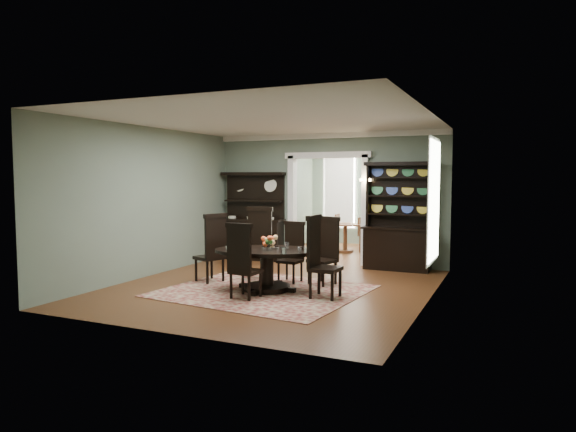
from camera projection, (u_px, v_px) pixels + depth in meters
name	position (u px, v px, depth m)	size (l,w,h in m)	color
room	(273.00, 200.00, 9.20)	(5.51, 6.01, 3.01)	#562E16
parlor	(358.00, 194.00, 14.21)	(3.51, 3.50, 3.01)	#562E16
doorway_trim	(328.00, 193.00, 11.89)	(2.08, 0.25, 2.57)	white
right_window	(434.00, 200.00, 8.92)	(0.15, 1.47, 2.12)	white
wall_sconce	(366.00, 182.00, 11.35)	(0.27, 0.21, 0.21)	#AE8E2E
rug	(264.00, 291.00, 8.98)	(3.28, 2.87, 0.01)	maroon
dining_table	(267.00, 262.00, 9.00)	(2.12, 2.12, 0.73)	black
centerpiece	(270.00, 245.00, 8.98)	(1.50, 0.96, 0.25)	silver
chair_far_left	(258.00, 241.00, 10.08)	(0.56, 0.54, 1.41)	black
chair_far_mid	(293.00, 250.00, 9.77)	(0.46, 0.44, 1.15)	black
chair_far_right	(326.00, 249.00, 9.56)	(0.59, 0.58, 1.26)	black
chair_end_left	(213.00, 246.00, 9.66)	(0.61, 0.62, 1.32)	black
chair_end_right	(319.00, 254.00, 8.47)	(0.49, 0.53, 1.37)	black
chair_near	(242.00, 259.00, 8.32)	(0.50, 0.47, 1.26)	black
sideboard	(252.00, 229.00, 12.49)	(1.64, 0.68, 2.11)	black
welsh_dresser	(398.00, 231.00, 11.04)	(1.49, 0.55, 2.32)	black
parlor_table	(345.00, 234.00, 13.62)	(0.82, 0.82, 0.76)	#593019
parlor_chair_left	(333.00, 231.00, 14.01)	(0.42, 0.42, 0.99)	#593019
parlor_chair_right	(365.00, 234.00, 13.55)	(0.42, 0.41, 0.93)	#593019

